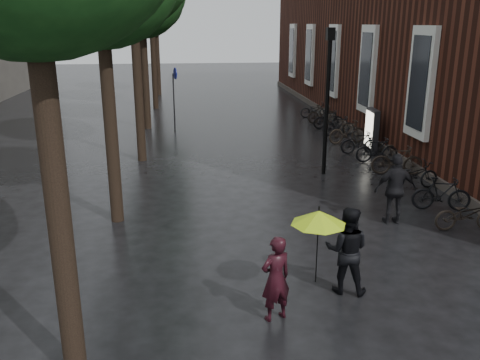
{
  "coord_description": "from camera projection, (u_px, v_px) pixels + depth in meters",
  "views": [
    {
      "loc": [
        -2.31,
        -5.48,
        4.89
      ],
      "look_at": [
        -1.0,
        6.25,
        1.22
      ],
      "focal_mm": 38.0,
      "sensor_mm": 36.0,
      "label": 1
    }
  ],
  "objects": [
    {
      "name": "person_black",
      "position": [
        347.0,
        250.0,
        9.42
      ],
      "size": [
        0.99,
        0.88,
        1.69
      ],
      "primitive_type": "imported",
      "rotation": [
        0.0,
        0.0,
        2.8
      ],
      "color": "black",
      "rests_on": "ground"
    },
    {
      "name": "ad_lightbox",
      "position": [
        372.0,
        130.0,
        20.01
      ],
      "size": [
        0.26,
        1.1,
        1.66
      ],
      "rotation": [
        0.0,
        0.0,
        -0.08
      ],
      "color": "black",
      "rests_on": "ground"
    },
    {
      "name": "pedestrian_walking",
      "position": [
        395.0,
        189.0,
        12.68
      ],
      "size": [
        1.06,
        0.46,
        1.81
      ],
      "primitive_type": "imported",
      "rotation": [
        0.0,
        0.0,
        3.13
      ],
      "color": "black",
      "rests_on": "ground"
    },
    {
      "name": "person_burgundy",
      "position": [
        276.0,
        279.0,
        8.54
      ],
      "size": [
        0.65,
        0.55,
        1.53
      ],
      "primitive_type": "imported",
      "rotation": [
        0.0,
        0.0,
        3.52
      ],
      "color": "black",
      "rests_on": "ground"
    },
    {
      "name": "lamp_post",
      "position": [
        328.0,
        88.0,
        16.33
      ],
      "size": [
        0.24,
        0.24,
        4.74
      ],
      "rotation": [
        0.0,
        0.0,
        -0.22
      ],
      "color": "black",
      "rests_on": "ground"
    },
    {
      "name": "cycle_sign",
      "position": [
        174.0,
        89.0,
        23.51
      ],
      "size": [
        0.15,
        0.53,
        2.91
      ],
      "rotation": [
        0.0,
        0.0,
        0.28
      ],
      "color": "#262628",
      "rests_on": "ground"
    },
    {
      "name": "lime_umbrella",
      "position": [
        319.0,
        218.0,
        8.64
      ],
      "size": [
        0.96,
        0.96,
        1.43
      ],
      "rotation": [
        0.0,
        0.0,
        -0.23
      ],
      "color": "black",
      "rests_on": "ground"
    },
    {
      "name": "parked_bicycles",
      "position": [
        364.0,
        142.0,
        19.58
      ],
      "size": [
        1.96,
        16.14,
        1.02
      ],
      "color": "black",
      "rests_on": "ground"
    }
  ]
}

